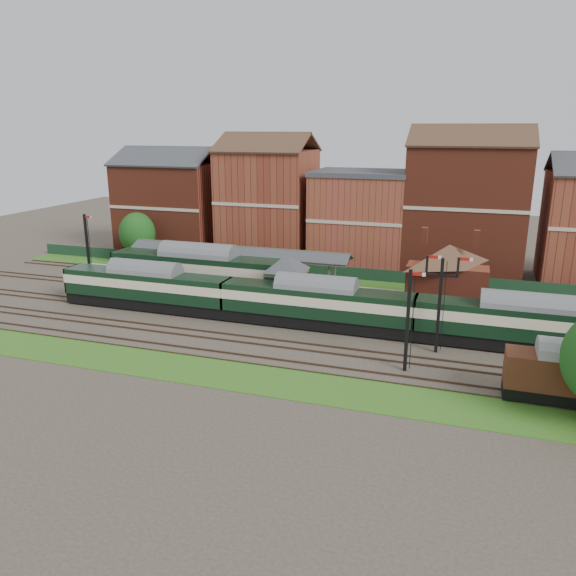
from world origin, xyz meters
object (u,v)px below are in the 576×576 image
(dmu_train, at_px, (316,303))
(platform_railcar, at_px, (199,270))
(signal_box, at_px, (287,282))
(semaphore_bracket, at_px, (440,299))

(dmu_train, distance_m, platform_railcar, 16.58)
(signal_box, distance_m, semaphore_bracket, 16.16)
(signal_box, xyz_separation_m, platform_railcar, (-11.30, 3.25, -0.45))
(signal_box, relative_size, dmu_train, 0.11)
(signal_box, relative_size, platform_railcar, 0.29)
(signal_box, bearing_deg, semaphore_bracket, -20.92)
(signal_box, height_order, semaphore_bracket, semaphore_bracket)
(semaphore_bracket, relative_size, dmu_train, 0.15)
(dmu_train, height_order, platform_railcar, platform_railcar)
(semaphore_bracket, height_order, platform_railcar, semaphore_bracket)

